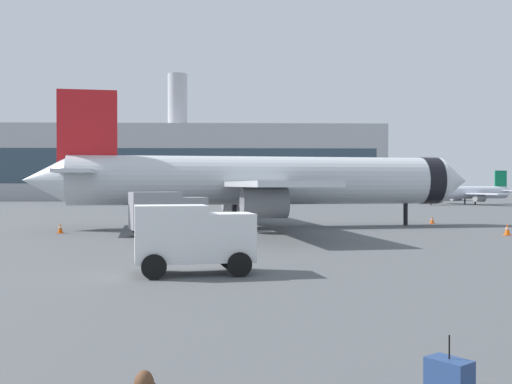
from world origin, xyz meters
TOP-DOWN VIEW (x-y plane):
  - airplane_at_gate at (1.58, 45.31)m, footprint 35.72×32.36m
  - airplane_taxiing at (38.18, 98.86)m, footprint 19.46×17.76m
  - service_truck at (-4.79, 36.80)m, footprint 5.25×3.75m
  - cargo_van at (-1.85, 20.19)m, footprint 4.69×2.99m
  - safety_cone_near at (-12.51, 39.66)m, footprint 0.44×0.44m
  - safety_cone_mid at (17.71, 37.11)m, footprint 0.44×0.44m
  - safety_cone_far at (16.66, 49.52)m, footprint 0.44×0.44m
  - rolling_suitcase at (3.06, 6.43)m, footprint 0.70×0.75m
  - terminal_building at (-18.67, 134.70)m, footprint 100.57×19.03m

SIDE VIEW (x-z plane):
  - safety_cone_far at x=16.66m, z-range -0.01..0.63m
  - safety_cone_near at x=-12.51m, z-range -0.01..0.72m
  - safety_cone_mid at x=17.71m, z-range -0.01..0.78m
  - rolling_suitcase at x=3.06m, z-range -0.16..0.94m
  - cargo_van at x=-1.85m, z-range 0.15..2.75m
  - service_truck at x=-4.79m, z-range 0.16..3.05m
  - airplane_taxiing at x=38.18m, z-range -0.89..4.95m
  - airplane_at_gate at x=1.58m, z-range -1.59..8.91m
  - terminal_building at x=-18.67m, z-range -5.90..22.50m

